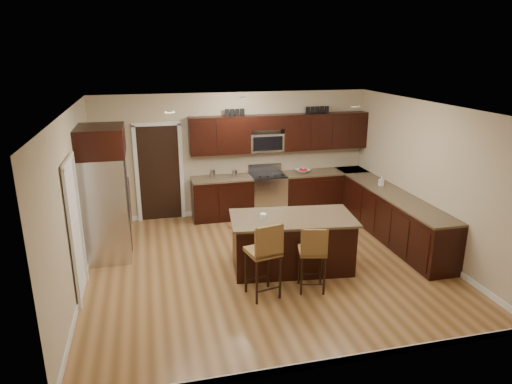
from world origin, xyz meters
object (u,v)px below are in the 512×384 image
object	(u,v)px
refrigerator	(106,192)
stool_left	(265,252)
stool_mid	(313,251)
range	(268,194)
island	(292,244)

from	to	relation	value
refrigerator	stool_left	bearing A→B (deg)	-41.46
stool_mid	range	bearing A→B (deg)	98.89
range	stool_left	distance (m)	3.65
stool_mid	stool_left	bearing A→B (deg)	-166.75
range	island	distance (m)	2.67
range	refrigerator	xyz separation A→B (m)	(-3.30, -1.45, 0.73)
stool_left	refrigerator	bearing A→B (deg)	126.46
stool_mid	refrigerator	distance (m)	3.73
island	refrigerator	distance (m)	3.34
island	stool_mid	bearing A→B (deg)	-79.44
stool_left	stool_mid	world-z (taller)	stool_left
island	stool_left	world-z (taller)	stool_left
range	stool_left	bearing A→B (deg)	-105.59
stool_left	refrigerator	world-z (taller)	refrigerator
island	refrigerator	xyz separation A→B (m)	(-3.01, 1.20, 0.77)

